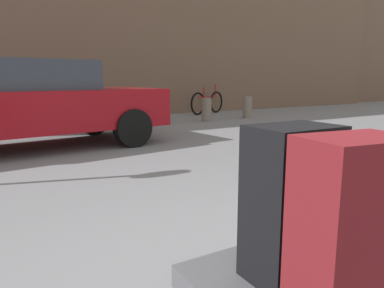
{
  "coord_description": "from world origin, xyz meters",
  "views": [
    {
      "loc": [
        -1.24,
        -0.89,
        1.13
      ],
      "look_at": [
        0.0,
        1.2,
        0.69
      ],
      "focal_mm": 33.64,
      "sensor_mm": 36.0,
      "label": 1
    }
  ],
  "objects_px": {
    "bollard_kerb_far": "(247,107)",
    "parked_car": "(24,102)",
    "suitcase_olive_rear_right": "(348,219)",
    "suitcase_black_rear_left": "(291,204)",
    "luggage_cart": "(336,285)",
    "bicycle_leaning": "(207,102)",
    "bollard_kerb_mid": "(207,110)",
    "suitcase_maroon_front_right": "(351,232)",
    "bollard_kerb_near": "(163,112)"
  },
  "relations": [
    {
      "from": "suitcase_olive_rear_right",
      "to": "bollard_kerb_near",
      "type": "xyz_separation_m",
      "value": [
        2.55,
        7.14,
        -0.16
      ]
    },
    {
      "from": "bollard_kerb_mid",
      "to": "luggage_cart",
      "type": "bearing_deg",
      "value": -119.29
    },
    {
      "from": "suitcase_maroon_front_right",
      "to": "bollard_kerb_mid",
      "type": "xyz_separation_m",
      "value": [
        4.34,
        7.5,
        -0.34
      ]
    },
    {
      "from": "bollard_kerb_near",
      "to": "bicycle_leaning",
      "type": "bearing_deg",
      "value": 34.74
    },
    {
      "from": "bollard_kerb_near",
      "to": "luggage_cart",
      "type": "bearing_deg",
      "value": -110.91
    },
    {
      "from": "suitcase_olive_rear_right",
      "to": "bollard_kerb_near",
      "type": "relative_size",
      "value": 0.94
    },
    {
      "from": "luggage_cart",
      "to": "bollard_kerb_near",
      "type": "relative_size",
      "value": 1.88
    },
    {
      "from": "suitcase_black_rear_left",
      "to": "parked_car",
      "type": "bearing_deg",
      "value": 95.19
    },
    {
      "from": "bollard_kerb_near",
      "to": "bollard_kerb_far",
      "type": "bearing_deg",
      "value": 0.0
    },
    {
      "from": "suitcase_black_rear_left",
      "to": "bicycle_leaning",
      "type": "distance_m",
      "value": 10.42
    },
    {
      "from": "suitcase_maroon_front_right",
      "to": "parked_car",
      "type": "height_order",
      "value": "parked_car"
    },
    {
      "from": "suitcase_olive_rear_right",
      "to": "parked_car",
      "type": "xyz_separation_m",
      "value": [
        -0.84,
        5.3,
        0.29
      ]
    },
    {
      "from": "suitcase_maroon_front_right",
      "to": "parked_car",
      "type": "xyz_separation_m",
      "value": [
        -0.35,
        5.65,
        0.11
      ]
    },
    {
      "from": "parked_car",
      "to": "bollard_kerb_near",
      "type": "bearing_deg",
      "value": 28.53
    },
    {
      "from": "luggage_cart",
      "to": "bicycle_leaning",
      "type": "distance_m",
      "value": 10.36
    },
    {
      "from": "luggage_cart",
      "to": "suitcase_olive_rear_right",
      "type": "distance_m",
      "value": 0.33
    },
    {
      "from": "suitcase_black_rear_left",
      "to": "bollard_kerb_near",
      "type": "relative_size",
      "value": 0.99
    },
    {
      "from": "bollard_kerb_far",
      "to": "luggage_cart",
      "type": "bearing_deg",
      "value": -127.07
    },
    {
      "from": "suitcase_maroon_front_right",
      "to": "parked_car",
      "type": "bearing_deg",
      "value": 102.06
    },
    {
      "from": "suitcase_maroon_front_right",
      "to": "suitcase_black_rear_left",
      "type": "height_order",
      "value": "suitcase_maroon_front_right"
    },
    {
      "from": "bollard_kerb_far",
      "to": "parked_car",
      "type": "bearing_deg",
      "value": -163.21
    },
    {
      "from": "suitcase_maroon_front_right",
      "to": "bollard_kerb_far",
      "type": "bearing_deg",
      "value": 61.01
    },
    {
      "from": "bollard_kerb_far",
      "to": "bollard_kerb_near",
      "type": "bearing_deg",
      "value": 180.0
    },
    {
      "from": "parked_car",
      "to": "suitcase_black_rear_left",
      "type": "bearing_deg",
      "value": -85.88
    },
    {
      "from": "parked_car",
      "to": "bollard_kerb_far",
      "type": "relative_size",
      "value": 7.19
    },
    {
      "from": "luggage_cart",
      "to": "suitcase_maroon_front_right",
      "type": "height_order",
      "value": "suitcase_maroon_front_right"
    },
    {
      "from": "suitcase_olive_rear_right",
      "to": "bollard_kerb_mid",
      "type": "xyz_separation_m",
      "value": [
        3.85,
        7.14,
        -0.16
      ]
    },
    {
      "from": "luggage_cart",
      "to": "bollard_kerb_mid",
      "type": "bearing_deg",
      "value": 60.71
    },
    {
      "from": "suitcase_black_rear_left",
      "to": "luggage_cart",
      "type": "bearing_deg",
      "value": -16.58
    },
    {
      "from": "suitcase_maroon_front_right",
      "to": "bollard_kerb_far",
      "type": "relative_size",
      "value": 0.99
    },
    {
      "from": "luggage_cart",
      "to": "suitcase_olive_rear_right",
      "type": "bearing_deg",
      "value": 29.36
    },
    {
      "from": "suitcase_olive_rear_right",
      "to": "bollard_kerb_near",
      "type": "height_order",
      "value": "bollard_kerb_near"
    },
    {
      "from": "luggage_cart",
      "to": "suitcase_maroon_front_right",
      "type": "distance_m",
      "value": 0.51
    },
    {
      "from": "suitcase_olive_rear_right",
      "to": "bicycle_leaning",
      "type": "relative_size",
      "value": 0.35
    },
    {
      "from": "parked_car",
      "to": "suitcase_olive_rear_right",
      "type": "bearing_deg",
      "value": -81.02
    },
    {
      "from": "luggage_cart",
      "to": "suitcase_maroon_front_right",
      "type": "bearing_deg",
      "value": -139.22
    },
    {
      "from": "luggage_cart",
      "to": "bicycle_leaning",
      "type": "xyz_separation_m",
      "value": [
        5.21,
        8.96,
        0.1
      ]
    },
    {
      "from": "suitcase_olive_rear_right",
      "to": "bicycle_leaning",
      "type": "xyz_separation_m",
      "value": [
        4.98,
        8.83,
        -0.1
      ]
    },
    {
      "from": "suitcase_black_rear_left",
      "to": "bollard_kerb_mid",
      "type": "distance_m",
      "value": 8.4
    },
    {
      "from": "parked_car",
      "to": "bicycle_leaning",
      "type": "height_order",
      "value": "parked_car"
    },
    {
      "from": "luggage_cart",
      "to": "bicycle_leaning",
      "type": "relative_size",
      "value": 0.71
    },
    {
      "from": "parked_car",
      "to": "bicycle_leaning",
      "type": "bearing_deg",
      "value": 31.22
    },
    {
      "from": "suitcase_black_rear_left",
      "to": "parked_car",
      "type": "relative_size",
      "value": 0.14
    },
    {
      "from": "bollard_kerb_mid",
      "to": "parked_car",
      "type": "bearing_deg",
      "value": -158.55
    },
    {
      "from": "luggage_cart",
      "to": "bollard_kerb_far",
      "type": "height_order",
      "value": "bollard_kerb_far"
    },
    {
      "from": "suitcase_black_rear_left",
      "to": "bollard_kerb_far",
      "type": "relative_size",
      "value": 0.99
    },
    {
      "from": "suitcase_black_rear_left",
      "to": "bollard_kerb_near",
      "type": "xyz_separation_m",
      "value": [
        3.0,
        7.2,
        -0.34
      ]
    },
    {
      "from": "suitcase_maroon_front_right",
      "to": "suitcase_black_rear_left",
      "type": "relative_size",
      "value": 1.0
    },
    {
      "from": "bollard_kerb_near",
      "to": "bollard_kerb_far",
      "type": "distance_m",
      "value": 2.71
    },
    {
      "from": "luggage_cart",
      "to": "parked_car",
      "type": "height_order",
      "value": "parked_car"
    }
  ]
}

